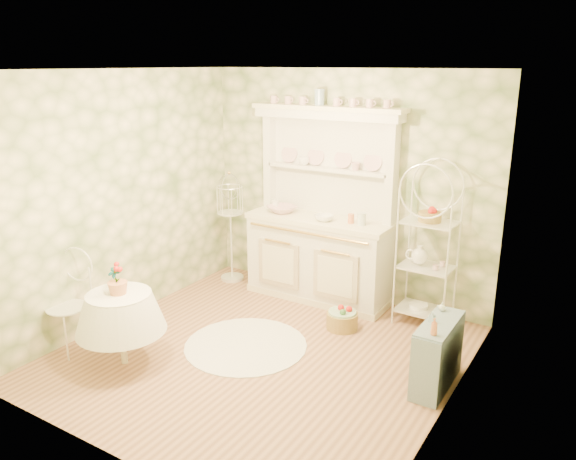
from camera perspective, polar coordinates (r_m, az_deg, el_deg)
The scene contains 22 objects.
floor at distance 5.67m, azimuth -2.72°, elevation -12.47°, with size 3.60×3.60×0.00m, color tan.
ceiling at distance 4.95m, azimuth -3.16°, elevation 15.97°, with size 3.60×3.60×0.00m, color white.
wall_left at distance 6.32m, azimuth -16.52°, elevation 3.09°, with size 3.60×3.60×0.00m, color #F7EAC6.
wall_right at distance 4.43m, azimuth 16.68°, elevation -2.61°, with size 3.60×3.60×0.00m, color #F7EAC6.
wall_back at distance 6.66m, azimuth 5.90°, elevation 4.38°, with size 3.60×3.60×0.00m, color #F7EAC6.
wall_front at distance 3.89m, azimuth -18.21°, elevation -5.46°, with size 3.60×3.60×0.00m, color #F7EAC6.
kitchen_dresser at distance 6.56m, azimuth 3.20°, elevation 2.40°, with size 1.87×0.61×2.29m, color white.
bakers_rack at distance 6.12m, azimuth 14.03°, elevation -1.19°, with size 0.58×0.41×1.87m, color white.
side_shelf at distance 5.21m, azimuth 14.92°, elevation -12.37°, with size 0.24×0.65×0.56m, color #7C94A7.
round_table at distance 5.59m, azimuth -16.51°, elevation -9.92°, with size 0.59×0.59×0.65m, color white.
cafe_chair at distance 5.96m, azimuth -21.55°, elevation -7.14°, with size 0.43×0.43×0.94m, color white.
birdcage_stand at distance 7.29m, azimuth -5.83°, elevation 0.05°, with size 0.32×0.32×1.37m, color white.
floor_basket at distance 6.13m, azimuth 5.53°, elevation -8.87°, with size 0.38×0.38×0.25m, color #A18544.
lace_rug at distance 5.83m, azimuth -4.31°, elevation -11.59°, with size 1.24×1.24×0.01m, color white.
bowl_floral at distance 6.81m, azimuth -0.62°, elevation 1.85°, with size 0.33×0.33×0.08m, color white.
bowl_white at distance 6.46m, azimuth 3.68°, elevation 1.01°, with size 0.22×0.22×0.07m, color white.
cup_left at distance 6.74m, azimuth 1.63°, elevation 6.85°, with size 0.13×0.13×0.10m, color white.
cup_right at distance 6.44m, azimuth 6.86°, elevation 6.27°, with size 0.10×0.10×0.10m, color white.
potted_geranium at distance 5.39m, azimuth -17.10°, elevation -4.82°, with size 0.14×0.10×0.27m, color #3F7238.
bottle_amber at distance 4.80m, azimuth 14.63°, elevation -9.55°, with size 0.06×0.06×0.15m, color #D07443.
bottle_blue at distance 5.03m, azimuth 14.43°, elevation -8.64°, with size 0.05×0.05×0.10m, color #88A7BF.
bottle_glass at distance 5.27m, azimuth 15.38°, elevation -7.58°, with size 0.06×0.06×0.08m, color silver.
Camera 1 is at (2.82, -4.07, 2.76)m, focal length 35.00 mm.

